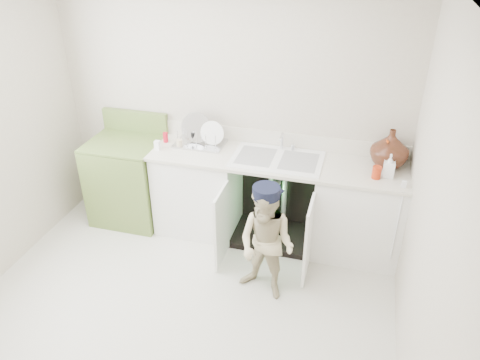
{
  "coord_description": "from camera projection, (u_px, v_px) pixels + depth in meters",
  "views": [
    {
      "loc": [
        1.25,
        -2.65,
        2.91
      ],
      "look_at": [
        0.33,
        0.7,
        0.92
      ],
      "focal_mm": 35.0,
      "sensor_mm": 36.0,
      "label": 1
    }
  ],
  "objects": [
    {
      "name": "repair_worker",
      "position": [
        266.0,
        243.0,
        3.87
      ],
      "size": [
        0.6,
        0.74,
        1.06
      ],
      "rotation": [
        0.0,
        0.0,
        -0.31
      ],
      "color": "beige",
      "rests_on": "ground"
    },
    {
      "name": "counter_run",
      "position": [
        280.0,
        197.0,
        4.59
      ],
      "size": [
        2.44,
        1.02,
        1.26
      ],
      "color": "white",
      "rests_on": "ground"
    },
    {
      "name": "ground",
      "position": [
        181.0,
        309.0,
        3.95
      ],
      "size": [
        3.5,
        3.5,
        0.0
      ],
      "primitive_type": "plane",
      "color": "#B8B3A2",
      "rests_on": "ground"
    },
    {
      "name": "avocado_stove",
      "position": [
        129.0,
        179.0,
        4.95
      ],
      "size": [
        0.72,
        0.65,
        1.12
      ],
      "color": "olive",
      "rests_on": "ground"
    },
    {
      "name": "room_shell",
      "position": [
        170.0,
        180.0,
        3.33
      ],
      "size": [
        6.0,
        5.5,
        1.26
      ],
      "color": "beige",
      "rests_on": "ground"
    }
  ]
}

